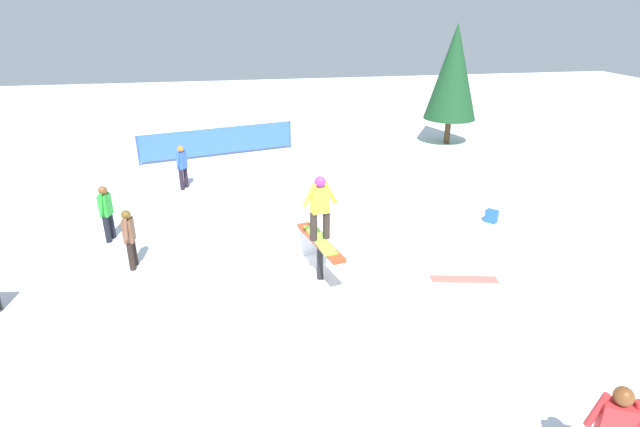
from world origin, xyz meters
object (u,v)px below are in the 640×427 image
object	(u,v)px
main_rider_on_rail	(320,209)
bystander_brown	(129,236)
loose_snowboard_coral	(464,279)
backpack_on_snow	(491,216)
pine_tree_near	(454,72)
bystander_green	(106,210)
bystander_blue	(182,165)
rail_feature	(320,247)

from	to	relation	value
main_rider_on_rail	bystander_brown	distance (m)	4.28
loose_snowboard_coral	backpack_on_snow	size ratio (longest dim) A/B	4.15
loose_snowboard_coral	pine_tree_near	size ratio (longest dim) A/B	0.30
loose_snowboard_coral	pine_tree_near	bearing A→B (deg)	80.68
loose_snowboard_coral	bystander_green	bearing A→B (deg)	168.69
pine_tree_near	bystander_blue	bearing A→B (deg)	-70.41
rail_feature	bystander_green	world-z (taller)	bystander_green
bystander_brown	bystander_green	bearing A→B (deg)	-150.00
main_rider_on_rail	bystander_brown	size ratio (longest dim) A/B	1.07
bystander_brown	bystander_green	distance (m)	1.74
bystander_brown	loose_snowboard_coral	world-z (taller)	bystander_brown
bystander_blue	pine_tree_near	bearing A→B (deg)	137.56
bystander_green	loose_snowboard_coral	size ratio (longest dim) A/B	1.00
bystander_brown	loose_snowboard_coral	distance (m)	7.30
main_rider_on_rail	bystander_blue	world-z (taller)	main_rider_on_rail
loose_snowboard_coral	rail_feature	bearing A→B (deg)	-179.17
bystander_brown	rail_feature	bearing A→B (deg)	75.80
rail_feature	loose_snowboard_coral	distance (m)	3.16
rail_feature	bystander_green	size ratio (longest dim) A/B	1.37
bystander_brown	bystander_blue	bearing A→B (deg)	174.44
loose_snowboard_coral	pine_tree_near	distance (m)	11.76
bystander_brown	loose_snowboard_coral	xyz separation A→B (m)	(1.85, 7.02, -0.76)
main_rider_on_rail	bystander_brown	world-z (taller)	main_rider_on_rail
rail_feature	main_rider_on_rail	xyz separation A→B (m)	(0.00, 0.00, 0.86)
loose_snowboard_coral	pine_tree_near	world-z (taller)	pine_tree_near
loose_snowboard_coral	bystander_brown	bearing A→B (deg)	177.44
main_rider_on_rail	bystander_green	distance (m)	5.61
bystander_blue	backpack_on_snow	distance (m)	9.31
main_rider_on_rail	loose_snowboard_coral	xyz separation A→B (m)	(0.61, 3.02, -1.60)
bystander_green	bystander_blue	distance (m)	3.82
bystander_brown	bystander_blue	xyz separation A→B (m)	(-5.04, 0.76, 0.01)
backpack_on_snow	pine_tree_near	distance (m)	8.62
backpack_on_snow	rail_feature	bearing A→B (deg)	73.56
rail_feature	bystander_blue	bearing A→B (deg)	-166.17
bystander_green	bystander_blue	bearing A→B (deg)	169.23
bystander_green	backpack_on_snow	size ratio (longest dim) A/B	4.15
main_rider_on_rail	pine_tree_near	bearing A→B (deg)	135.97
bystander_green	loose_snowboard_coral	bearing A→B (deg)	79.65
rail_feature	loose_snowboard_coral	xyz separation A→B (m)	(0.61, 3.02, -0.74)
rail_feature	main_rider_on_rail	world-z (taller)	main_rider_on_rail
bystander_green	loose_snowboard_coral	xyz separation A→B (m)	(3.40, 7.81, -0.78)
loose_snowboard_coral	backpack_on_snow	bearing A→B (deg)	65.27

